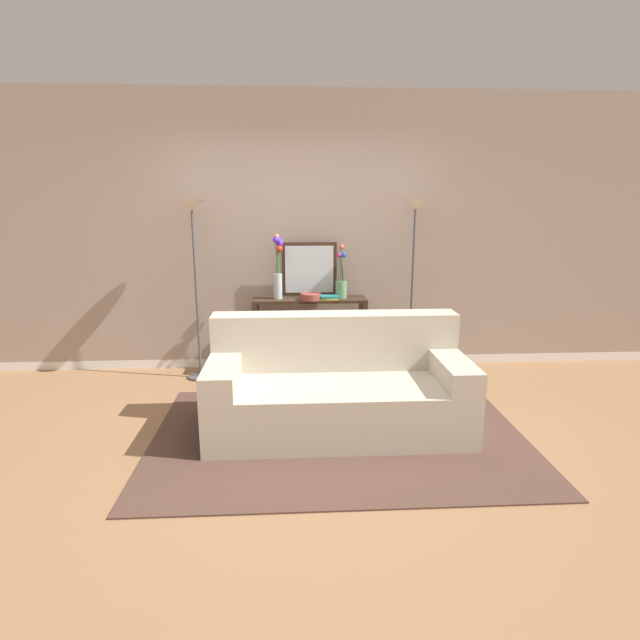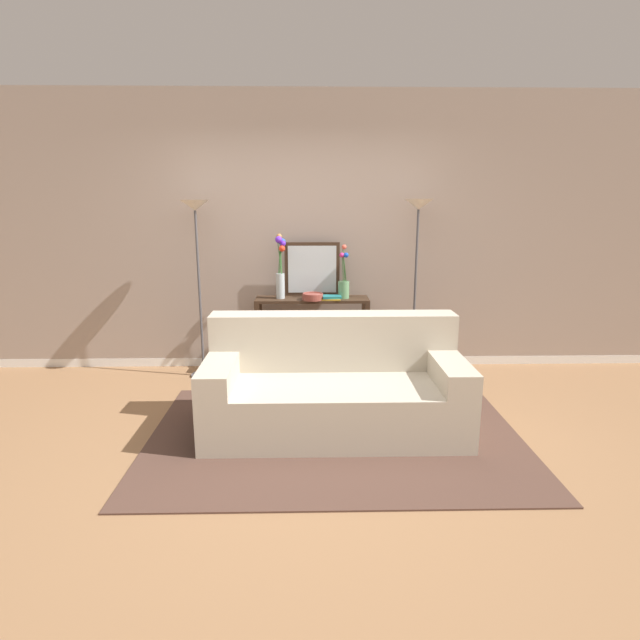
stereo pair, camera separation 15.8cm
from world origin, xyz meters
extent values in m
cube|color=#936B47|center=(0.00, 0.00, -0.01)|extent=(16.00, 16.00, 0.02)
cube|color=white|center=(0.00, 1.94, 0.04)|extent=(12.00, 0.15, 0.09)
cube|color=gray|center=(0.00, 1.94, 1.47)|extent=(12.00, 0.14, 2.77)
cube|color=#51382D|center=(0.32, 0.12, 0.01)|extent=(2.83, 1.97, 0.01)
cube|color=#BCB29E|center=(0.32, 0.22, 0.21)|extent=(1.99, 0.90, 0.42)
cube|color=#BCB29E|center=(0.32, 0.54, 0.65)|extent=(1.99, 0.26, 0.46)
cube|color=#BCB29E|center=(-0.56, 0.22, 0.30)|extent=(0.24, 0.90, 0.60)
cube|color=#BCB29E|center=(1.19, 0.22, 0.30)|extent=(0.24, 0.90, 0.60)
cube|color=#382619|center=(0.15, 1.62, 0.79)|extent=(1.15, 0.33, 0.03)
cube|color=#382619|center=(0.15, 1.62, 0.15)|extent=(1.06, 0.28, 0.01)
cube|color=#382619|center=(-0.40, 1.48, 0.39)|extent=(0.05, 0.05, 0.77)
cube|color=#382619|center=(0.71, 1.48, 0.39)|extent=(0.05, 0.05, 0.77)
cube|color=#382619|center=(-0.40, 1.76, 0.39)|extent=(0.05, 0.05, 0.77)
cube|color=#382619|center=(0.71, 1.76, 0.39)|extent=(0.05, 0.05, 0.77)
cylinder|color=#4C4C51|center=(-0.97, 1.54, 0.01)|extent=(0.26, 0.26, 0.02)
cylinder|color=#4C4C51|center=(-0.97, 1.54, 0.85)|extent=(0.02, 0.02, 1.66)
cone|color=silver|center=(-0.97, 1.54, 1.73)|extent=(0.28, 0.28, 0.10)
cylinder|color=#4C4C51|center=(1.19, 1.54, 0.01)|extent=(0.26, 0.26, 0.02)
cylinder|color=#4C4C51|center=(1.19, 1.54, 0.85)|extent=(0.02, 0.02, 1.67)
cone|color=silver|center=(1.19, 1.54, 1.74)|extent=(0.28, 0.28, 0.10)
cube|color=#382619|center=(0.16, 1.76, 1.08)|extent=(0.57, 0.02, 0.55)
cube|color=silver|center=(0.16, 1.75, 1.08)|extent=(0.50, 0.01, 0.48)
cylinder|color=silver|center=(-0.17, 1.62, 0.93)|extent=(0.09, 0.09, 0.25)
cylinder|color=#3D7538|center=(-0.17, 1.63, 1.24)|extent=(0.03, 0.01, 0.37)
sphere|color=#C98343|center=(-0.17, 1.65, 1.42)|extent=(0.05, 0.05, 0.05)
cylinder|color=#3D7538|center=(-0.16, 1.61, 1.18)|extent=(0.02, 0.03, 0.25)
sphere|color=red|center=(-0.14, 1.59, 1.31)|extent=(0.06, 0.06, 0.06)
cylinder|color=#3D7538|center=(-0.16, 1.61, 1.21)|extent=(0.02, 0.04, 0.30)
sphere|color=#6128D9|center=(-0.14, 1.61, 1.36)|extent=(0.06, 0.06, 0.06)
cylinder|color=#3D7538|center=(-0.17, 1.60, 1.23)|extent=(0.04, 0.02, 0.34)
sphere|color=#682DE6|center=(-0.17, 1.58, 1.40)|extent=(0.07, 0.07, 0.07)
cylinder|color=#3D7538|center=(-0.16, 1.63, 1.21)|extent=(0.04, 0.04, 0.31)
sphere|color=blue|center=(-0.15, 1.64, 1.37)|extent=(0.07, 0.07, 0.07)
cylinder|color=#669E6B|center=(0.47, 1.62, 0.89)|extent=(0.11, 0.11, 0.17)
cylinder|color=#3D7538|center=(0.47, 1.60, 1.15)|extent=(0.03, 0.01, 0.35)
sphere|color=#E55946|center=(0.47, 1.58, 1.32)|extent=(0.05, 0.05, 0.05)
cylinder|color=#3D7538|center=(0.48, 1.60, 1.11)|extent=(0.04, 0.03, 0.27)
sphere|color=blue|center=(0.49, 1.58, 1.24)|extent=(0.05, 0.05, 0.05)
cylinder|color=#3D7538|center=(0.46, 1.60, 1.11)|extent=(0.02, 0.02, 0.27)
sphere|color=#DA2E80|center=(0.45, 1.59, 1.24)|extent=(0.05, 0.05, 0.05)
cylinder|color=brown|center=(0.16, 1.53, 0.83)|extent=(0.21, 0.21, 0.06)
torus|color=brown|center=(0.16, 1.53, 0.86)|extent=(0.20, 0.20, 0.01)
cube|color=gold|center=(0.34, 1.54, 0.81)|extent=(0.22, 0.18, 0.02)
cube|color=#1E7075|center=(0.35, 1.54, 0.83)|extent=(0.19, 0.16, 0.02)
cube|color=navy|center=(-0.30, 1.62, 0.06)|extent=(0.04, 0.14, 0.12)
cube|color=slate|center=(-0.25, 1.62, 0.06)|extent=(0.05, 0.17, 0.11)
cube|color=#1E7075|center=(-0.20, 1.62, 0.05)|extent=(0.03, 0.13, 0.10)
cube|color=gold|center=(-0.17, 1.62, 0.06)|extent=(0.03, 0.14, 0.11)
cube|color=#6B3360|center=(-0.14, 1.62, 0.06)|extent=(0.03, 0.14, 0.12)
cube|color=#BC3328|center=(-0.10, 1.62, 0.06)|extent=(0.05, 0.18, 0.12)
camera|label=1|loc=(-0.03, -3.50, 1.77)|focal=28.68mm
camera|label=2|loc=(0.12, -3.50, 1.77)|focal=28.68mm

